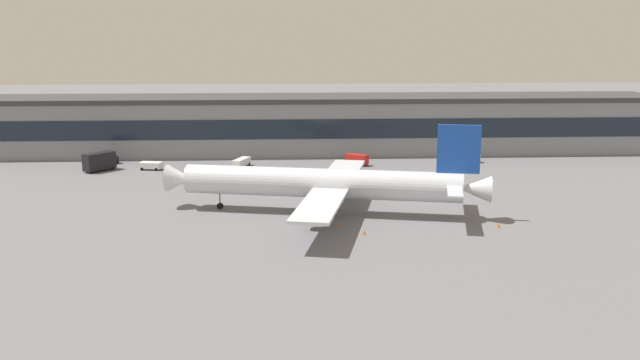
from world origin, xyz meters
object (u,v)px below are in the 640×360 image
catering_truck (99,161)px  traffic_cone_1 (364,232)px  crew_van (356,159)px  traffic_cone_0 (498,225)px  traffic_cone_2 (339,225)px  pushback_tractor (151,165)px  baggage_tug (110,159)px  airliner (327,183)px  belt_loader (242,162)px  follow_me_car (471,158)px

catering_truck → traffic_cone_1: bearing=-44.7°
crew_van → catering_truck: bearing=-176.1°
traffic_cone_0 → traffic_cone_2: 25.41m
pushback_tractor → catering_truck: (-11.19, -1.04, 1.24)m
baggage_tug → catering_truck: catering_truck is taller
airliner → crew_van: (9.72, 43.74, -3.83)m
pushback_tractor → traffic_cone_0: 81.92m
belt_loader → traffic_cone_2: 55.15m
belt_loader → traffic_cone_0: (43.72, -53.37, -0.79)m
follow_me_car → airliner: bearing=-129.0°
crew_van → pushback_tractor: bearing=-176.5°
airliner → pushback_tractor: size_ratio=10.64×
crew_van → traffic_cone_1: 56.97m
belt_loader → traffic_cone_1: belt_loader is taller
catering_truck → follow_me_car: bearing=4.3°
follow_me_car → traffic_cone_0: bearing=-100.6°
follow_me_car → traffic_cone_2: follow_me_car is taller
pushback_tractor → crew_van: crew_van is taller
airliner → baggage_tug: size_ratio=13.62×
follow_me_car → traffic_cone_2: 65.84m
pushback_tractor → follow_me_car: bearing=4.2°
crew_van → traffic_cone_0: (17.08, -53.96, -1.09)m
catering_truck → traffic_cone_0: size_ratio=9.78×
crew_van → traffic_cone_0: size_ratio=7.52×
pushback_tractor → traffic_cone_1: pushback_tractor is taller
follow_me_car → traffic_cone_2: size_ratio=7.12×
crew_van → follow_me_car: bearing=5.2°
airliner → pushback_tractor: (-37.27, 40.83, -4.24)m
airliner → crew_van: 44.97m
catering_truck → crew_van: 58.32m
catering_truck → crew_van: size_ratio=1.30×
airliner → belt_loader: airliner is taller
baggage_tug → belt_loader: 31.64m
follow_me_car → traffic_cone_2: (-36.00, -55.13, -0.75)m
pushback_tractor → belt_loader: 20.48m
traffic_cone_2 → airliner: bearing=99.1°
traffic_cone_0 → traffic_cone_1: (-21.82, -2.80, -0.02)m
pushback_tractor → traffic_cone_1: size_ratio=7.43×
follow_me_car → belt_loader: (-54.34, -3.12, 0.06)m
follow_me_car → pushback_tractor: follow_me_car is taller
belt_loader → traffic_cone_2: size_ratio=9.95×
follow_me_car → pushback_tractor: size_ratio=0.92×
belt_loader → traffic_cone_1: size_ratio=9.54×
airliner → traffic_cone_2: airliner is taller
traffic_cone_0 → traffic_cone_1: traffic_cone_0 is taller
airliner → catering_truck: airliner is taller
catering_truck → belt_loader: (31.54, 3.36, -1.14)m
traffic_cone_0 → crew_van: bearing=107.6°
follow_me_car → traffic_cone_1: bearing=-118.7°
pushback_tractor → belt_loader: (20.34, 2.32, 0.10)m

